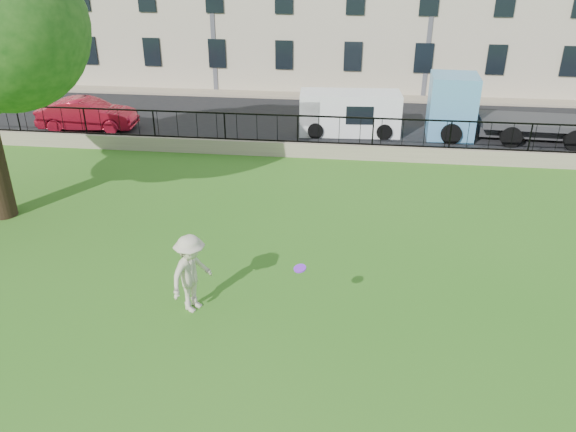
# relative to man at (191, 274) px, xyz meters

# --- Properties ---
(ground) EXTENTS (120.00, 120.00, 0.00)m
(ground) POSITION_rel_man_xyz_m (1.29, -1.04, -0.98)
(ground) COLOR #30751C
(ground) RESTS_ON ground
(retaining_wall) EXTENTS (50.00, 0.40, 0.60)m
(retaining_wall) POSITION_rel_man_xyz_m (1.29, 10.96, -0.68)
(retaining_wall) COLOR gray
(retaining_wall) RESTS_ON ground
(iron_railing) EXTENTS (50.00, 0.05, 1.13)m
(iron_railing) POSITION_rel_man_xyz_m (1.29, 10.96, 0.17)
(iron_railing) COLOR black
(iron_railing) RESTS_ON retaining_wall
(street) EXTENTS (60.00, 9.00, 0.01)m
(street) POSITION_rel_man_xyz_m (1.29, 15.66, -0.97)
(street) COLOR black
(street) RESTS_ON ground
(sidewalk) EXTENTS (60.00, 1.40, 0.12)m
(sidewalk) POSITION_rel_man_xyz_m (1.29, 20.86, -0.92)
(sidewalk) COLOR gray
(sidewalk) RESTS_ON ground
(man) EXTENTS (1.20, 1.45, 1.96)m
(man) POSITION_rel_man_xyz_m (0.00, 0.00, 0.00)
(man) COLOR beige
(man) RESTS_ON ground
(frisbee) EXTENTS (0.30, 0.31, 0.12)m
(frisbee) POSITION_rel_man_xyz_m (2.59, -0.58, 0.68)
(frisbee) COLOR #872AF0
(red_sedan) EXTENTS (4.54, 1.95, 1.45)m
(red_sedan) POSITION_rel_man_xyz_m (-8.80, 13.36, -0.25)
(red_sedan) COLOR #B7162D
(red_sedan) RESTS_ON street
(white_van) EXTENTS (4.60, 2.05, 1.89)m
(white_van) POSITION_rel_man_xyz_m (3.29, 14.36, -0.03)
(white_van) COLOR white
(white_van) RESTS_ON street
(blue_truck) EXTENTS (6.67, 2.67, 2.75)m
(blue_truck) POSITION_rel_man_xyz_m (10.06, 14.36, 0.40)
(blue_truck) COLOR #61ABE4
(blue_truck) RESTS_ON street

